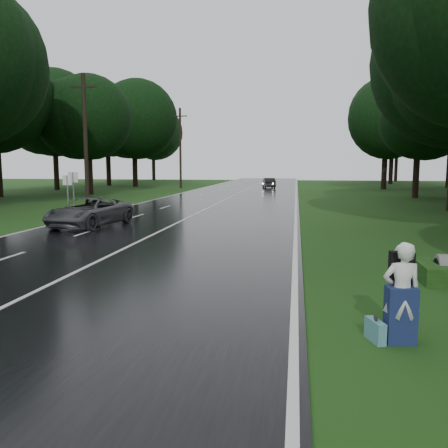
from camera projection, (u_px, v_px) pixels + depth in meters
The scene contains 15 objects.
ground at pixel (60, 281), 11.51m from camera, with size 160.00×160.00×0.00m, color #1C4013.
road at pixel (209, 208), 31.11m from camera, with size 12.00×140.00×0.04m, color black.
lane_center at pixel (209, 207), 31.11m from camera, with size 0.12×140.00×0.01m, color silver.
grey_car at pixel (90, 212), 21.54m from camera, with size 2.23×4.83×1.34m, color #434447.
far_car at pixel (269, 183), 57.80m from camera, with size 1.32×3.78×1.25m, color black.
hitchhiker at pixel (401, 296), 7.46m from camera, with size 0.65×0.60×1.67m.
suitcase at pixel (375, 331), 7.58m from camera, with size 0.15×0.50×0.36m, color teal.
utility_pole_mid at pixel (88, 207), 32.08m from camera, with size 1.80×0.28×9.01m, color black, non-canonical shape.
utility_pole_far at pixel (181, 188), 57.83m from camera, with size 1.80×0.28×9.84m, color black, non-canonical shape.
road_sign_a at pixel (69, 215), 26.71m from camera, with size 0.55×0.10×2.29m, color white, non-canonical shape.
road_sign_b at pixel (75, 214), 27.41m from camera, with size 0.59×0.10×2.47m, color white, non-canonical shape.
tree_left_e at pixel (91, 194), 45.99m from camera, with size 8.46×8.46×13.22m, color black, non-canonical shape.
tree_left_f at pixel (135, 186), 62.61m from camera, with size 9.52×9.52×14.88m, color black, non-canonical shape.
tree_right_e at pixel (415, 198), 40.85m from camera, with size 8.00×8.00×12.50m, color black, non-canonical shape.
tree_right_f at pixel (383, 189), 55.39m from camera, with size 9.04×9.04×14.13m, color black, non-canonical shape.
Camera 1 is at (5.79, -10.47, 2.88)m, focal length 37.05 mm.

